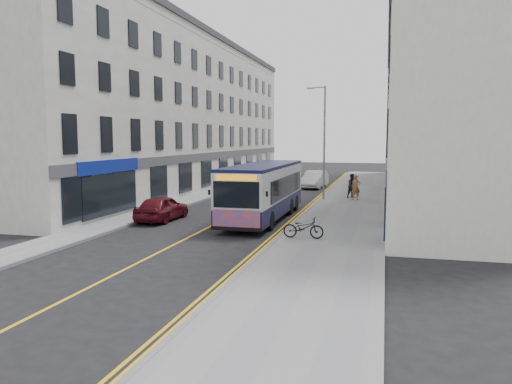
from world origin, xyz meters
The scene contains 17 objects.
ground centered at (0.00, 0.00, 0.00)m, with size 140.00×140.00×0.00m, color black.
pavement_east centered at (6.25, 12.00, 0.06)m, with size 4.50×64.00×0.12m, color gray.
pavement_west centered at (-5.00, 12.00, 0.06)m, with size 2.00×64.00×0.12m, color gray.
kerb_east centered at (4.00, 12.00, 0.07)m, with size 0.18×64.00×0.13m, color slate.
kerb_west centered at (-4.00, 12.00, 0.07)m, with size 0.18×64.00×0.13m, color slate.
road_centre_line centered at (0.00, 12.00, 0.00)m, with size 0.12×64.00×0.01m, color yellow.
road_dbl_yellow_inner centered at (3.55, 12.00, 0.00)m, with size 0.10×64.00×0.01m, color yellow.
road_dbl_yellow_outer centered at (3.75, 12.00, 0.00)m, with size 0.10×64.00×0.01m, color yellow.
terrace_east centered at (11.50, 21.00, 6.50)m, with size 6.00×46.00×13.00m, color white.
terrace_west centered at (-9.00, 21.00, 6.50)m, with size 6.00×46.00×13.00m, color silver.
streetlamp centered at (4.17, 14.00, 4.38)m, with size 1.32×0.18×8.00m.
city_bus centered at (2.07, 5.11, 1.65)m, with size 2.43×10.37×3.01m.
bicycle centered at (5.08, -0.03, 0.58)m, with size 0.61×1.75×0.92m, color black.
pedestrian_near centered at (6.48, 14.10, 1.00)m, with size 0.64×0.42×1.75m, color #8F6141.
pedestrian_far centered at (6.18, 15.29, 1.00)m, with size 0.85×0.66×1.75m, color black.
car_white centered at (2.38, 22.92, 0.76)m, with size 1.60×4.60×1.52m, color silver.
car_maroon centered at (-3.12, 3.36, 0.69)m, with size 1.63×4.05×1.38m, color #510D17.
Camera 1 is at (8.43, -21.00, 4.42)m, focal length 35.00 mm.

